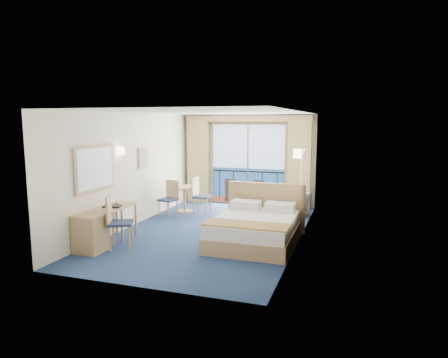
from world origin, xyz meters
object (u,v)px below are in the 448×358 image
at_px(bed, 255,228).
at_px(round_table, 185,193).
at_px(desk, 93,230).
at_px(desk_chair, 116,219).
at_px(table_chair_b, 170,196).
at_px(armchair, 292,203).
at_px(floor_lamp, 301,164).
at_px(table_chair_a, 199,193).
at_px(nightstand, 295,219).

distance_m(bed, round_table, 3.39).
bearing_deg(desk, desk_chair, 34.11).
xyz_separation_m(bed, table_chair_b, (-2.70, 1.54, 0.23)).
xyz_separation_m(armchair, floor_lamp, (0.15, 0.59, 0.99)).
bearing_deg(floor_lamp, table_chair_a, -156.40).
relative_size(bed, desk_chair, 1.98).
xyz_separation_m(desk_chair, round_table, (-0.03, 3.41, -0.07)).
bearing_deg(desk_chair, desk, 99.33).
relative_size(armchair, desk_chair, 0.70).
height_order(bed, desk, bed).
xyz_separation_m(desk_chair, table_chair_a, (0.45, 3.30, -0.04)).
distance_m(armchair, round_table, 2.96).
height_order(nightstand, floor_lamp, floor_lamp).
xyz_separation_m(bed, armchair, (0.35, 2.62, 0.03)).
xyz_separation_m(round_table, table_chair_a, (0.49, -0.12, 0.03)).
relative_size(desk_chair, round_table, 1.36).
distance_m(floor_lamp, table_chair_a, 2.92).
distance_m(armchair, desk, 5.20).
height_order(bed, round_table, bed).
xyz_separation_m(desk, round_table, (0.32, 3.65, 0.12)).
bearing_deg(desk, bed, 26.77).
distance_m(armchair, floor_lamp, 1.16).
xyz_separation_m(desk, table_chair_a, (0.80, 3.53, 0.15)).
height_order(bed, floor_lamp, floor_lamp).
distance_m(desk_chair, round_table, 3.41).
xyz_separation_m(bed, desk_chair, (-2.53, -1.22, 0.29)).
xyz_separation_m(desk_chair, table_chair_b, (-0.16, 2.76, -0.06)).
bearing_deg(desk, armchair, 51.54).
distance_m(floor_lamp, table_chair_b, 3.69).
distance_m(bed, armchair, 2.64).
xyz_separation_m(table_chair_a, table_chair_b, (-0.62, -0.54, -0.02)).
distance_m(bed, nightstand, 1.47).
bearing_deg(round_table, desk_chair, -89.43).
bearing_deg(armchair, table_chair_a, -23.82).
distance_m(floor_lamp, desk_chair, 5.41).
distance_m(armchair, table_chair_b, 3.24).
bearing_deg(round_table, floor_lamp, 18.21).
relative_size(floor_lamp, desk, 1.11).
bearing_deg(desk_chair, round_table, -24.22).
xyz_separation_m(nightstand, table_chair_a, (-2.71, 0.75, 0.32)).
relative_size(bed, table_chair_a, 2.12).
bearing_deg(nightstand, desk_chair, -141.17).
bearing_deg(armchair, floor_lamp, -140.34).
relative_size(nightstand, round_table, 0.63).
bearing_deg(table_chair_a, floor_lamp, -65.32).
distance_m(floor_lamp, desk, 5.83).
bearing_deg(armchair, nightstand, 65.60).
height_order(nightstand, armchair, armchair).
xyz_separation_m(armchair, round_table, (-2.92, -0.42, 0.19)).
height_order(armchair, table_chair_b, table_chair_b).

